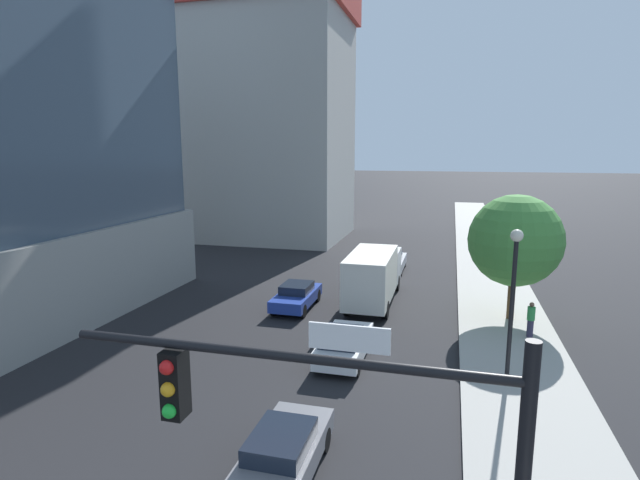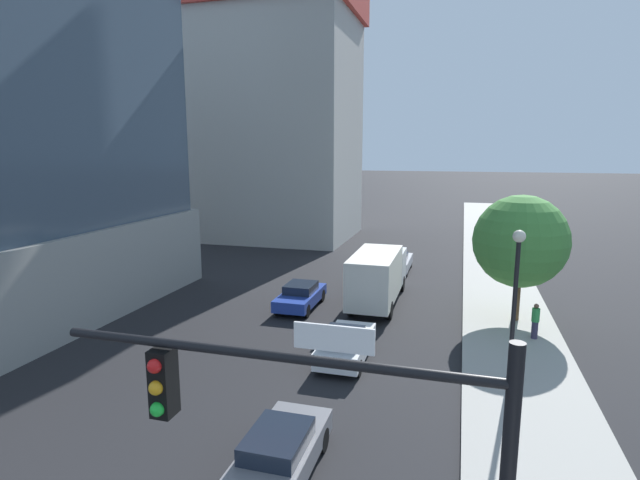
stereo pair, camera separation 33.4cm
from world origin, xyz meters
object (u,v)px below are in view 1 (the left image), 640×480
Objects in this scene: construction_building at (266,100)px; car_silver at (390,261)px; car_gray at (281,457)px; street_lamp at (513,283)px; traffic_light_pole at (351,453)px; car_white at (344,344)px; box_truck at (374,274)px; street_tree at (515,241)px; car_blue at (297,296)px; pedestrian_green_shirt at (531,319)px.

construction_building is 21.68m from car_silver.
car_gray is at bearing -69.02° from construction_building.
construction_building is 35.41m from street_lamp.
car_white is at bearing 102.37° from traffic_light_pole.
box_truck is at bearing 126.39° from street_lamp.
street_tree reaches higher than car_blue.
traffic_light_pole is 28.85m from car_silver.
car_white reaches higher than car_blue.
street_lamp is at bearing -33.27° from car_blue.
car_white is at bearing -150.29° from pedestrian_green_shirt.
street_tree is at bearing 43.87° from car_white.
car_white is 0.99× the size of car_silver.
box_truck is at bearing 90.00° from car_white.
car_gray is 14.40m from pedestrian_green_shirt.
construction_building reaches higher than traffic_light_pole.
street_tree is 1.52× the size of car_silver.
car_white is 7.25m from car_blue.
construction_building is at bearing 112.10° from traffic_light_pole.
construction_building reaches higher than car_silver.
street_lamp is at bearing 74.12° from traffic_light_pole.
street_lamp is 12.54m from car_blue.
pedestrian_green_shirt is (1.46, 4.94, -2.89)m from street_lamp.
pedestrian_green_shirt is at bearing -56.08° from car_silver.
traffic_light_pole is at bearing -60.31° from car_gray.
car_blue is at bearing -112.00° from car_silver.
car_silver is 13.77m from pedestrian_green_shirt.
pedestrian_green_shirt reaches higher than car_gray.
car_silver is at bearing 123.92° from pedestrian_green_shirt.
street_tree is 11.56m from car_blue.
car_white is at bearing -63.77° from construction_building.
car_blue is (-3.92, 13.90, -0.01)m from car_gray.
car_gray is 1.12× the size of car_blue.
traffic_light_pole reaches higher than pedestrian_green_shirt.
car_silver is (-6.23, 16.36, -3.16)m from street_lamp.
traffic_light_pole reaches higher than car_blue.
box_truck reaches higher than car_silver.
traffic_light_pole is 1.16× the size of street_lamp.
car_gray is 23.61m from car_silver.
pedestrian_green_shirt is (7.68, 12.18, 0.27)m from car_gray.
construction_building is at bearing 114.21° from car_blue.
car_white is 8.85m from pedestrian_green_shirt.
box_truck is at bearing 171.36° from street_tree.
street_lamp is (19.71, -27.92, -9.28)m from construction_building.
car_blue is at bearing -176.30° from street_tree.
box_truck is (0.00, 7.89, 1.00)m from car_white.
car_white is 7.80m from car_gray.
street_lamp is at bearing -5.10° from car_white.
construction_building is 5.81× the size of street_lamp.
car_gray is 0.61× the size of box_truck.
construction_building is 30.44m from street_tree.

